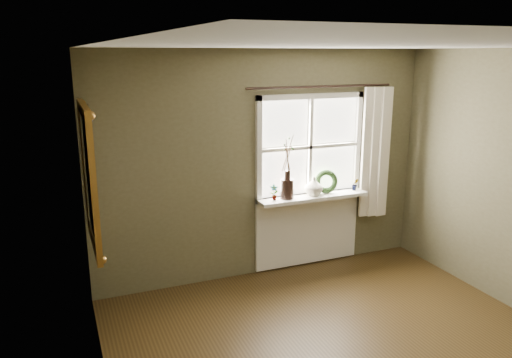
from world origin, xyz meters
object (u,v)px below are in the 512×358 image
object	(u,v)px
wreath	(326,184)
gilt_mirror	(89,176)
dark_jug	(287,189)
cream_vase	(314,186)

from	to	relation	value
wreath	gilt_mirror	size ratio (longest dim) A/B	0.22
wreath	gilt_mirror	bearing A→B (deg)	-156.15
gilt_mirror	wreath	bearing A→B (deg)	10.91
dark_jug	wreath	world-z (taller)	wreath
dark_jug	wreath	bearing A→B (deg)	4.26
cream_vase	gilt_mirror	size ratio (longest dim) A/B	0.17
cream_vase	gilt_mirror	world-z (taller)	gilt_mirror
dark_jug	gilt_mirror	size ratio (longest dim) A/B	0.18
dark_jug	gilt_mirror	xyz separation A→B (m)	(-2.18, -0.48, 0.46)
cream_vase	gilt_mirror	bearing A→B (deg)	-169.16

